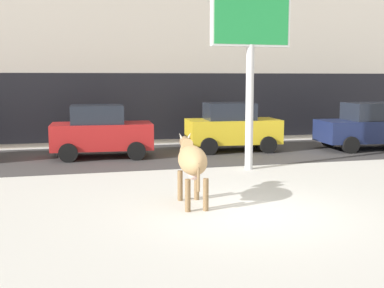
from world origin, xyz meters
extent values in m
plane|color=silver|center=(0.00, 0.00, 0.00)|extent=(120.00, 120.00, 0.00)
cube|color=#423F3F|center=(0.00, 8.03, 0.00)|extent=(60.00, 5.60, 0.01)
cube|color=black|center=(0.00, 11.18, 1.60)|extent=(43.12, 0.10, 2.80)
ellipsoid|color=tan|center=(-1.02, 0.88, 1.02)|extent=(0.69, 1.44, 0.64)
cylinder|color=olive|center=(-1.18, 1.39, 0.35)|extent=(0.12, 0.12, 0.70)
cylinder|color=olive|center=(-0.79, 1.36, 0.35)|extent=(0.12, 0.12, 0.70)
cylinder|color=olive|center=(-1.25, 0.41, 0.35)|extent=(0.12, 0.12, 0.70)
cylinder|color=olive|center=(-0.86, 0.38, 0.35)|extent=(0.12, 0.12, 0.70)
cylinder|color=tan|center=(-0.97, 1.63, 1.20)|extent=(0.29, 0.49, 0.44)
ellipsoid|color=olive|center=(-0.96, 1.85, 1.30)|extent=(0.27, 0.45, 0.28)
cone|color=beige|center=(-1.07, 1.82, 1.46)|extent=(0.12, 0.07, 0.15)
cone|color=beige|center=(-0.85, 1.81, 1.46)|extent=(0.12, 0.07, 0.15)
cylinder|color=olive|center=(-1.06, 0.22, 0.77)|extent=(0.06, 0.06, 0.60)
ellipsoid|color=beige|center=(-1.03, 0.71, 0.72)|extent=(0.26, 0.29, 0.20)
cylinder|color=silver|center=(1.77, 4.69, 1.90)|extent=(0.24, 0.24, 3.80)
cube|color=silver|center=(1.77, 4.69, 4.65)|extent=(2.53, 0.35, 1.82)
cube|color=green|center=(1.77, 4.66, 4.65)|extent=(2.41, 0.30, 1.70)
cube|color=red|center=(-2.44, 8.15, 0.77)|extent=(3.60, 1.93, 0.90)
cube|color=#1E232D|center=(-2.59, 8.16, 1.54)|extent=(1.89, 1.61, 0.64)
cylinder|color=black|center=(-1.24, 8.93, 0.32)|extent=(0.65, 0.26, 0.64)
cylinder|color=black|center=(-1.36, 7.23, 0.32)|extent=(0.65, 0.26, 0.64)
cylinder|color=black|center=(-3.51, 9.08, 0.32)|extent=(0.65, 0.26, 0.64)
cylinder|color=black|center=(-3.63, 7.38, 0.32)|extent=(0.65, 0.26, 0.64)
cube|color=gold|center=(2.58, 8.49, 0.77)|extent=(3.60, 1.93, 0.90)
cube|color=#1E232D|center=(2.43, 8.50, 1.54)|extent=(1.89, 1.61, 0.64)
cylinder|color=black|center=(3.77, 9.26, 0.32)|extent=(0.65, 0.26, 0.64)
cylinder|color=black|center=(3.66, 7.56, 0.32)|extent=(0.65, 0.26, 0.64)
cylinder|color=black|center=(1.50, 9.41, 0.32)|extent=(0.65, 0.26, 0.64)
cylinder|color=black|center=(1.39, 7.71, 0.32)|extent=(0.65, 0.26, 0.64)
cube|color=#19234C|center=(8.04, 7.53, 0.74)|extent=(4.31, 2.03, 0.84)
cube|color=#1E232D|center=(8.04, 7.53, 1.50)|extent=(2.10, 1.68, 0.68)
cylinder|color=black|center=(6.74, 8.49, 0.32)|extent=(0.65, 0.26, 0.64)
cylinder|color=black|center=(6.62, 6.74, 0.32)|extent=(0.65, 0.26, 0.64)
cylinder|color=#282833|center=(-3.52, 11.25, 0.44)|extent=(0.24, 0.24, 0.88)
cube|color=#2D4C93|center=(-3.52, 11.25, 1.20)|extent=(0.36, 0.22, 0.64)
sphere|color=#9E7051|center=(-3.52, 11.25, 1.63)|extent=(0.20, 0.20, 0.20)
camera|label=1|loc=(-3.72, -9.48, 2.82)|focal=46.29mm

